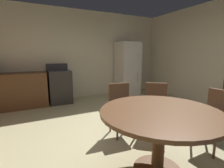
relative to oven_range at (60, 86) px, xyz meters
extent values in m
plane|color=tan|center=(0.62, -2.69, -0.47)|extent=(14.00, 14.00, 0.00)
cube|color=beige|center=(0.62, 0.40, 0.88)|extent=(6.10, 0.12, 2.70)
cube|color=brown|center=(-1.24, 0.00, -0.02)|extent=(1.78, 0.60, 0.90)
cube|color=#2D2B28|center=(0.00, 0.00, -0.02)|extent=(0.60, 0.60, 0.90)
cube|color=#38383D|center=(0.00, 0.00, 0.44)|extent=(0.60, 0.60, 0.02)
cube|color=#38383D|center=(0.00, 0.28, 0.54)|extent=(0.60, 0.04, 0.18)
cube|color=silver|center=(2.22, -0.05, 0.41)|extent=(0.68, 0.66, 1.76)
cylinder|color=#B2B2B7|center=(2.40, -0.39, 0.81)|extent=(0.02, 0.02, 0.22)
cylinder|color=#B2B2B7|center=(2.40, -0.39, 0.16)|extent=(0.02, 0.02, 0.30)
cylinder|color=brown|center=(0.51, -3.48, -0.11)|extent=(0.14, 0.14, 0.72)
cylinder|color=brown|center=(0.51, -3.48, 0.27)|extent=(1.35, 1.35, 0.04)
cylinder|color=brown|center=(0.77, -2.67, -0.25)|extent=(0.03, 0.03, 0.43)
cylinder|color=brown|center=(0.43, -2.63, -0.25)|extent=(0.03, 0.03, 0.43)
cylinder|color=brown|center=(0.81, -2.33, -0.25)|extent=(0.03, 0.03, 0.43)
cylinder|color=brown|center=(0.47, -2.29, -0.25)|extent=(0.03, 0.03, 0.43)
cube|color=navy|center=(0.62, -2.48, -0.02)|extent=(0.44, 0.44, 0.05)
cube|color=brown|center=(0.64, -2.30, 0.19)|extent=(0.38, 0.08, 0.42)
cylinder|color=brown|center=(1.35, -3.63, -0.25)|extent=(0.03, 0.03, 0.43)
cylinder|color=brown|center=(1.34, -3.29, -0.25)|extent=(0.03, 0.03, 0.43)
cylinder|color=brown|center=(1.68, -3.28, -0.25)|extent=(0.03, 0.03, 0.43)
cube|color=navy|center=(1.52, -3.46, -0.02)|extent=(0.41, 0.41, 0.05)
cube|color=brown|center=(1.70, -3.45, 0.19)|extent=(0.05, 0.38, 0.42)
cylinder|color=brown|center=(1.17, -2.94, -0.25)|extent=(0.03, 0.03, 0.43)
cylinder|color=brown|center=(0.91, -2.73, -0.25)|extent=(0.03, 0.03, 0.43)
cylinder|color=brown|center=(1.39, -2.68, -0.25)|extent=(0.03, 0.03, 0.43)
cylinder|color=brown|center=(1.12, -2.46, -0.25)|extent=(0.03, 0.03, 0.43)
cube|color=navy|center=(1.15, -2.70, -0.02)|extent=(0.56, 0.56, 0.05)
cube|color=brown|center=(1.26, -2.56, 0.19)|extent=(0.32, 0.27, 0.42)
camera|label=1|loc=(-0.78, -4.83, 0.91)|focal=26.85mm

